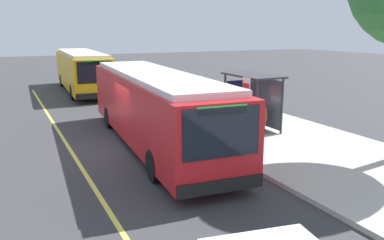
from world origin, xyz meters
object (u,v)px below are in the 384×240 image
Objects in this scene: transit_bus_main at (155,106)px; transit_bus_second at (82,70)px; route_sign_post at (246,105)px; waiting_bench at (253,119)px; pedestrian_commuter at (260,121)px.

transit_bus_second is (-15.82, 0.17, -0.00)m from transit_bus_main.
transit_bus_main is 3.78m from route_sign_post.
waiting_bench is 2.65m from pedestrian_commuter.
pedestrian_commuter is at bearing 56.60° from transit_bus_main.
waiting_bench is 0.95× the size of pedestrian_commuter.
waiting_bench is 0.57× the size of route_sign_post.
route_sign_post is at bearing 38.93° from transit_bus_main.
pedestrian_commuter is at bearing 121.12° from route_sign_post.
transit_bus_main reaches higher than pedestrian_commuter.
pedestrian_commuter is at bearing -28.62° from waiting_bench.
transit_bus_main and transit_bus_second have the same top height.
transit_bus_main is 7.73× the size of waiting_bench.
route_sign_post is 1.66× the size of pedestrian_commuter.
transit_bus_second is 16.48m from waiting_bench.
transit_bus_main reaches higher than waiting_bench.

